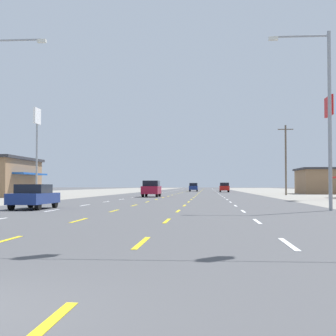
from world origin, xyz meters
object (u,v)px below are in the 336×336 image
object	(u,v)px
suv_inner_left_near	(151,188)
suv_center_turn_midfar	(194,187)
streetlight_right_row_0	(324,108)
pole_sign_left_row_1	(37,130)
suv_far_right_mid	(224,187)
sedan_far_left_nearest	(34,196)
pole_sign_right_row_1	(329,118)

from	to	relation	value
suv_inner_left_near	suv_center_turn_midfar	bearing A→B (deg)	86.44
suv_center_turn_midfar	streetlight_right_row_0	size ratio (longest dim) A/B	0.49
pole_sign_left_row_1	suv_far_right_mid	bearing A→B (deg)	64.61
sedan_far_left_nearest	suv_far_right_mid	distance (m)	77.04
suv_inner_left_near	pole_sign_left_row_1	size ratio (longest dim) A/B	0.47
suv_inner_left_near	pole_sign_left_row_1	world-z (taller)	pole_sign_left_row_1
suv_far_right_mid	pole_sign_left_row_1	size ratio (longest dim) A/B	0.47
suv_far_right_mid	streetlight_right_row_0	size ratio (longest dim) A/B	0.49
sedan_far_left_nearest	pole_sign_right_row_1	xyz separation A→B (m)	(22.19, 21.37, 7.27)
suv_far_right_mid	pole_sign_right_row_1	bearing A→B (deg)	-81.13
suv_inner_left_near	suv_center_turn_midfar	distance (m)	56.67
pole_sign_left_row_1	pole_sign_right_row_1	bearing A→B (deg)	-10.43
suv_far_right_mid	pole_sign_left_row_1	xyz separation A→B (m)	(-23.08, -48.63, 6.73)
suv_far_right_mid	suv_center_turn_midfar	bearing A→B (deg)	118.97
suv_far_right_mid	pole_sign_left_row_1	world-z (taller)	pole_sign_left_row_1
sedan_far_left_nearest	pole_sign_left_row_1	distance (m)	29.59
pole_sign_left_row_1	suv_center_turn_midfar	bearing A→B (deg)	74.98
pole_sign_right_row_1	pole_sign_left_row_1	bearing A→B (deg)	169.57
sedan_far_left_nearest	suv_center_turn_midfar	distance (m)	88.29
suv_inner_left_near	pole_sign_left_row_1	xyz separation A→B (m)	(-12.81, -4.27, 6.73)
suv_center_turn_midfar	pole_sign_left_row_1	xyz separation A→B (m)	(-16.32, -60.83, 6.73)
pole_sign_left_row_1	streetlight_right_row_0	world-z (taller)	pole_sign_left_row_1
suv_inner_left_near	suv_center_turn_midfar	xyz separation A→B (m)	(3.52, 56.56, 0.00)
sedan_far_left_nearest	pole_sign_right_row_1	bearing A→B (deg)	43.92
pole_sign_left_row_1	pole_sign_right_row_1	distance (m)	32.10
sedan_far_left_nearest	suv_center_turn_midfar	xyz separation A→B (m)	(6.94, 88.01, 0.27)
suv_center_turn_midfar	streetlight_right_row_0	distance (m)	89.15
suv_far_right_mid	pole_sign_right_row_1	size ratio (longest dim) A/B	0.48
sedan_far_left_nearest	streetlight_right_row_0	distance (m)	17.45
suv_center_turn_midfar	pole_sign_right_row_1	bearing A→B (deg)	-77.11
suv_far_right_mid	sedan_far_left_nearest	bearing A→B (deg)	-100.24
suv_center_turn_midfar	suv_far_right_mid	bearing A→B (deg)	-61.03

